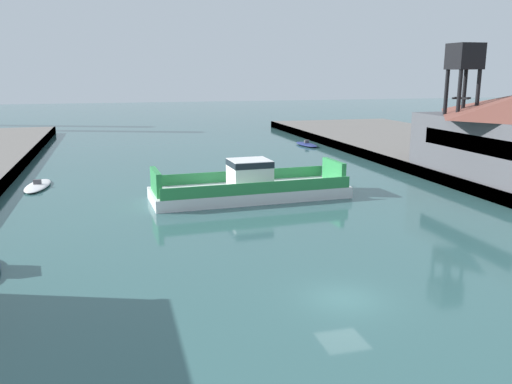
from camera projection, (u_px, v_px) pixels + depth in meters
The scene contains 5 objects.
ground_plane at pixel (344, 299), 28.91m from camera, with size 400.00×400.00×0.00m, color #335B5B.
chain_ferry at pixel (250, 187), 51.96m from camera, with size 19.53×7.39×3.83m.
moored_boat_near_left at pixel (307, 144), 89.00m from camera, with size 2.90×6.76×1.01m.
moored_boat_near_right at pixel (38, 186), 56.89m from camera, with size 2.98×7.51×0.88m.
crane_tower at pixel (464, 73), 58.11m from camera, with size 3.05×3.05×13.92m.
Camera 1 is at (-11.68, -24.69, 12.14)m, focal length 37.05 mm.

